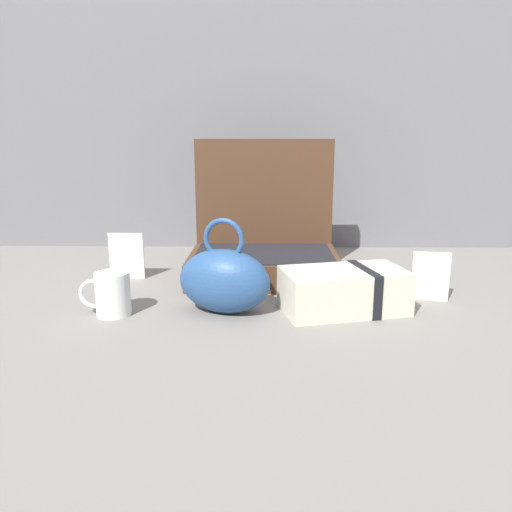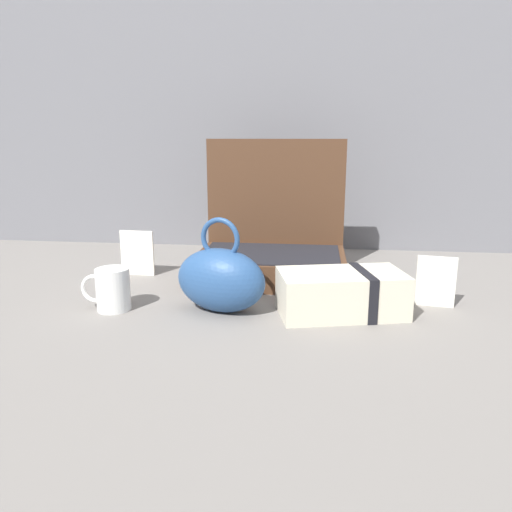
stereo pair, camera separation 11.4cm
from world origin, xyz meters
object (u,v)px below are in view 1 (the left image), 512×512
object	(u,v)px
poster_card_right	(127,256)
info_card_left	(430,276)
coffee_mug	(112,294)
open_suitcase	(264,245)
teal_pouch_handbag	(224,280)
cream_toiletry_bag	(345,290)

from	to	relation	value
poster_card_right	info_card_left	bearing A→B (deg)	-10.61
coffee_mug	info_card_left	distance (m)	0.72
open_suitcase	coffee_mug	size ratio (longest dim) A/B	3.55
open_suitcase	poster_card_right	size ratio (longest dim) A/B	3.17
teal_pouch_handbag	info_card_left	xyz separation A→B (m)	(0.47, 0.09, -0.02)
open_suitcase	poster_card_right	bearing A→B (deg)	-172.75
teal_pouch_handbag	cream_toiletry_bag	size ratio (longest dim) A/B	0.78
open_suitcase	coffee_mug	distance (m)	0.46
teal_pouch_handbag	poster_card_right	size ratio (longest dim) A/B	1.82
cream_toiletry_bag	info_card_left	size ratio (longest dim) A/B	2.51
teal_pouch_handbag	cream_toiletry_bag	world-z (taller)	teal_pouch_handbag
poster_card_right	coffee_mug	bearing A→B (deg)	-79.21
teal_pouch_handbag	poster_card_right	distance (m)	0.38
cream_toiletry_bag	poster_card_right	size ratio (longest dim) A/B	2.34
open_suitcase	info_card_left	world-z (taller)	open_suitcase
open_suitcase	info_card_left	distance (m)	0.44
cream_toiletry_bag	info_card_left	bearing A→B (deg)	19.63
info_card_left	poster_card_right	bearing A→B (deg)	176.47
coffee_mug	cream_toiletry_bag	bearing A→B (deg)	3.91
poster_card_right	cream_toiletry_bag	bearing A→B (deg)	-22.03
coffee_mug	poster_card_right	size ratio (longest dim) A/B	0.89
cream_toiletry_bag	poster_card_right	bearing A→B (deg)	155.92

